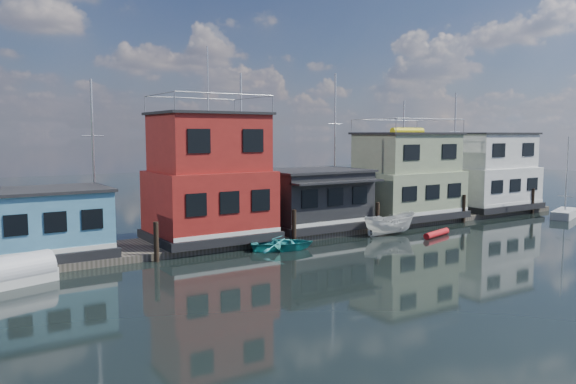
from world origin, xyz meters
TOP-DOWN VIEW (x-y plane):
  - ground at (0.00, 0.00)m, footprint 160.00×160.00m
  - dock at (0.00, 12.00)m, footprint 48.00×5.00m
  - houseboat_blue at (-18.00, 12.00)m, footprint 6.40×4.90m
  - houseboat_red at (-8.50, 12.00)m, footprint 7.40×5.90m
  - houseboat_dark at (-0.50, 11.98)m, footprint 7.40×6.10m
  - houseboat_green at (8.50, 12.00)m, footprint 8.40×5.90m
  - houseboat_white at (18.50, 12.00)m, footprint 8.40×5.90m
  - pilings at (-0.33, 9.20)m, footprint 42.28×0.28m
  - background_masts at (4.76, 18.00)m, footprint 36.40×0.16m
  - red_kayak at (5.53, 6.07)m, footprint 2.98×1.24m
  - dinghy_teal at (-5.57, 8.12)m, footprint 4.60×4.03m
  - motorboat at (3.32, 8.31)m, footprint 4.21×2.18m
  - day_sailer at (21.18, 6.33)m, footprint 4.49×2.80m
  - tarp_runabout at (-20.24, 8.17)m, footprint 4.00×2.45m

SIDE VIEW (x-z plane):
  - ground at x=0.00m, z-range 0.00..0.00m
  - dock at x=0.00m, z-range 0.00..0.40m
  - red_kayak at x=5.53m, z-range 0.00..0.44m
  - dinghy_teal at x=-5.57m, z-range 0.00..0.79m
  - day_sailer at x=21.18m, z-range -2.96..3.77m
  - tarp_runabout at x=-20.24m, z-range -0.19..1.32m
  - motorboat at x=3.32m, z-range 0.00..1.55m
  - pilings at x=-0.33m, z-range 0.00..2.20m
  - houseboat_blue at x=-18.00m, z-range 0.38..4.04m
  - houseboat_dark at x=-0.50m, z-range 0.39..4.45m
  - houseboat_white at x=18.50m, z-range 0.21..6.87m
  - houseboat_green at x=8.50m, z-range 0.03..7.06m
  - houseboat_red at x=-8.50m, z-range -1.83..10.03m
  - background_masts at x=4.76m, z-range -0.45..11.55m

